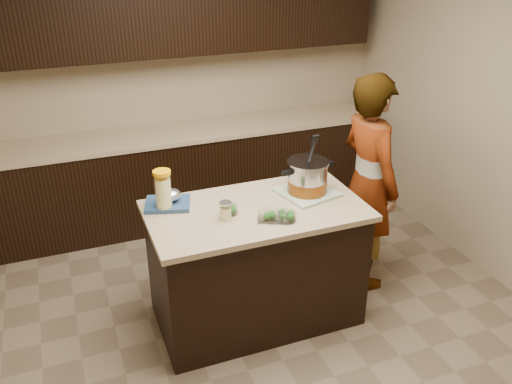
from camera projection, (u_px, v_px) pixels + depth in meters
ground_plane at (256, 315)px, 4.02m from camera, size 4.00×4.00×0.00m
room_shell at (256, 89)px, 3.27m from camera, size 4.04×4.04×2.72m
back_cabinets at (189, 123)px, 5.07m from camera, size 3.60×0.63×2.33m
island at (256, 264)px, 3.82m from camera, size 1.46×0.81×0.90m
dish_towel at (307, 192)px, 3.82m from camera, size 0.43×0.43×0.02m
stock_pot at (307, 179)px, 3.77m from camera, size 0.41×0.32×0.42m
lemonade_pitcher at (163, 193)px, 3.54m from camera, size 0.14×0.14×0.28m
mason_jar at (226, 211)px, 3.46m from camera, size 0.09×0.09×0.13m
broccoli_tub_left at (229, 210)px, 3.55m from camera, size 0.15×0.15×0.06m
broccoli_tub_right at (286, 217)px, 3.46m from camera, size 0.14×0.14×0.06m
broccoli_tub_rect at (272, 216)px, 3.47m from camera, size 0.22×0.20×0.07m
blue_tray at (169, 201)px, 3.64m from camera, size 0.35×0.31×0.11m
person at (368, 183)px, 4.11m from camera, size 0.44×0.64×1.69m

